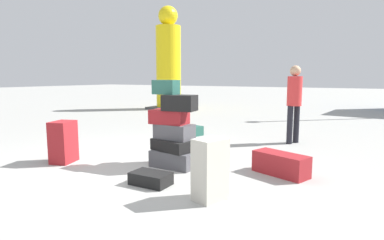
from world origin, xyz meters
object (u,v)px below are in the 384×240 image
(suitcase_black_left_side, at_px, (151,178))
(suitcase_maroon_white_trunk, at_px, (63,142))
(person_bearded_onlooker, at_px, (294,97))
(suitcase_tower, at_px, (173,132))
(suitcase_cream_foreground_near, at_px, (210,169))
(yellow_dummy_statue, at_px, (168,64))
(suitcase_teal_right_side, at_px, (191,130))
(suitcase_maroon_behind_tower, at_px, (281,164))

(suitcase_black_left_side, bearing_deg, suitcase_maroon_white_trunk, 174.17)
(person_bearded_onlooker, bearing_deg, suitcase_tower, -0.03)
(suitcase_cream_foreground_near, distance_m, yellow_dummy_statue, 10.67)
(suitcase_maroon_white_trunk, relative_size, suitcase_teal_right_side, 1.35)
(suitcase_cream_foreground_near, relative_size, suitcase_teal_right_side, 1.41)
(suitcase_cream_foreground_near, bearing_deg, suitcase_black_left_side, -166.18)
(suitcase_maroon_white_trunk, relative_size, suitcase_cream_foreground_near, 0.96)
(person_bearded_onlooker, relative_size, yellow_dummy_statue, 0.37)
(suitcase_maroon_behind_tower, relative_size, suitcase_maroon_white_trunk, 1.16)
(suitcase_teal_right_side, height_order, yellow_dummy_statue, yellow_dummy_statue)
(suitcase_tower, bearing_deg, person_bearded_onlooker, 66.11)
(suitcase_maroon_behind_tower, xyz_separation_m, suitcase_cream_foreground_near, (-0.44, -1.35, 0.20))
(suitcase_teal_right_side, distance_m, yellow_dummy_statue, 6.72)
(suitcase_tower, relative_size, suitcase_teal_right_side, 2.68)
(suitcase_teal_right_side, bearing_deg, suitcase_maroon_white_trunk, -85.72)
(suitcase_tower, relative_size, person_bearded_onlooker, 0.83)
(yellow_dummy_statue, bearing_deg, suitcase_teal_right_side, -50.64)
(suitcase_cream_foreground_near, distance_m, person_bearded_onlooker, 3.73)
(suitcase_black_left_side, xyz_separation_m, suitcase_teal_right_side, (-1.36, 3.34, 0.03))
(suitcase_maroon_white_trunk, bearing_deg, suitcase_black_left_side, -22.63)
(suitcase_tower, height_order, suitcase_cream_foreground_near, suitcase_tower)
(suitcase_maroon_behind_tower, bearing_deg, suitcase_maroon_white_trunk, -141.28)
(suitcase_tower, height_order, person_bearded_onlooker, person_bearded_onlooker)
(suitcase_maroon_white_trunk, height_order, person_bearded_onlooker, person_bearded_onlooker)
(suitcase_maroon_behind_tower, relative_size, suitcase_black_left_side, 1.53)
(suitcase_black_left_side, bearing_deg, person_bearded_onlooker, 73.64)
(yellow_dummy_statue, bearing_deg, suitcase_cream_foreground_near, -52.87)
(suitcase_black_left_side, bearing_deg, suitcase_teal_right_side, 110.83)
(yellow_dummy_statue, bearing_deg, suitcase_tower, -54.97)
(suitcase_maroon_white_trunk, xyz_separation_m, person_bearded_onlooker, (2.88, 3.47, 0.63))
(suitcase_teal_right_side, bearing_deg, suitcase_tower, -51.46)
(suitcase_maroon_behind_tower, bearing_deg, person_bearded_onlooker, 118.54)
(suitcase_cream_foreground_near, bearing_deg, suitcase_maroon_white_trunk, -166.43)
(suitcase_cream_foreground_near, bearing_deg, yellow_dummy_statue, 145.07)
(suitcase_maroon_white_trunk, distance_m, suitcase_cream_foreground_near, 2.81)
(suitcase_black_left_side, relative_size, suitcase_cream_foreground_near, 0.73)
(suitcase_tower, relative_size, suitcase_maroon_behind_tower, 1.71)
(suitcase_maroon_behind_tower, height_order, suitcase_teal_right_side, suitcase_maroon_behind_tower)
(suitcase_tower, height_order, suitcase_teal_right_side, suitcase_tower)
(suitcase_black_left_side, relative_size, person_bearded_onlooker, 0.32)
(suitcase_maroon_white_trunk, xyz_separation_m, yellow_dummy_statue, (-3.56, 8.19, 1.61))
(person_bearded_onlooker, distance_m, yellow_dummy_statue, 8.04)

